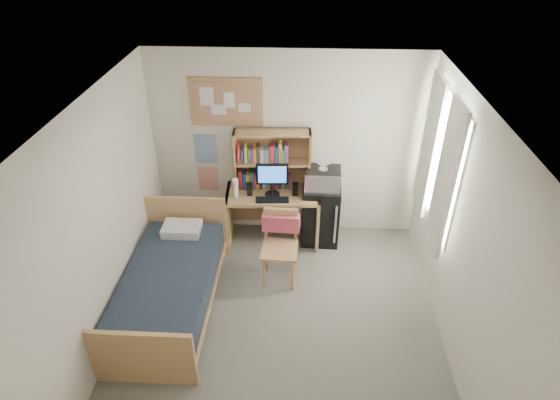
# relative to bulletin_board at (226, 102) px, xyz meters

# --- Properties ---
(floor) EXTENTS (3.60, 4.20, 0.02)m
(floor) POSITION_rel_bulletin_board_xyz_m (0.78, -2.08, -1.93)
(floor) COLOR slate
(floor) RESTS_ON ground
(ceiling) EXTENTS (3.60, 4.20, 0.02)m
(ceiling) POSITION_rel_bulletin_board_xyz_m (0.78, -2.08, 0.68)
(ceiling) COLOR white
(ceiling) RESTS_ON wall_back
(wall_back) EXTENTS (3.60, 0.04, 2.60)m
(wall_back) POSITION_rel_bulletin_board_xyz_m (0.78, 0.02, -0.62)
(wall_back) COLOR white
(wall_back) RESTS_ON floor
(wall_left) EXTENTS (0.04, 4.20, 2.60)m
(wall_left) POSITION_rel_bulletin_board_xyz_m (-1.02, -2.08, -0.62)
(wall_left) COLOR white
(wall_left) RESTS_ON floor
(wall_right) EXTENTS (0.04, 4.20, 2.60)m
(wall_right) POSITION_rel_bulletin_board_xyz_m (2.58, -2.08, -0.62)
(wall_right) COLOR white
(wall_right) RESTS_ON floor
(window_unit) EXTENTS (0.10, 1.40, 1.70)m
(window_unit) POSITION_rel_bulletin_board_xyz_m (2.53, -0.88, -0.32)
(window_unit) COLOR white
(window_unit) RESTS_ON wall_right
(curtain_left) EXTENTS (0.04, 0.55, 1.70)m
(curtain_left) POSITION_rel_bulletin_board_xyz_m (2.50, -1.28, -0.32)
(curtain_left) COLOR white
(curtain_left) RESTS_ON wall_right
(curtain_right) EXTENTS (0.04, 0.55, 1.70)m
(curtain_right) POSITION_rel_bulletin_board_xyz_m (2.50, -0.48, -0.32)
(curtain_right) COLOR white
(curtain_right) RESTS_ON wall_right
(bulletin_board) EXTENTS (0.94, 0.03, 0.64)m
(bulletin_board) POSITION_rel_bulletin_board_xyz_m (0.00, 0.00, 0.00)
(bulletin_board) COLOR tan
(bulletin_board) RESTS_ON wall_back
(poster_wave) EXTENTS (0.30, 0.01, 0.42)m
(poster_wave) POSITION_rel_bulletin_board_xyz_m (-0.32, 0.01, -0.67)
(poster_wave) COLOR #295DA4
(poster_wave) RESTS_ON wall_back
(poster_japan) EXTENTS (0.28, 0.01, 0.36)m
(poster_japan) POSITION_rel_bulletin_board_xyz_m (-0.32, 0.01, -1.14)
(poster_japan) COLOR red
(poster_japan) RESTS_ON wall_back
(desk) EXTENTS (1.28, 0.69, 0.78)m
(desk) POSITION_rel_bulletin_board_xyz_m (0.60, -0.32, -1.53)
(desk) COLOR tan
(desk) RESTS_ON floor
(desk_chair) EXTENTS (0.50, 0.50, 0.96)m
(desk_chair) POSITION_rel_bulletin_board_xyz_m (0.74, -1.15, -1.44)
(desk_chair) COLOR tan
(desk_chair) RESTS_ON floor
(mini_fridge) EXTENTS (0.53, 0.53, 0.86)m
(mini_fridge) POSITION_rel_bulletin_board_xyz_m (1.27, -0.26, -1.49)
(mini_fridge) COLOR black
(mini_fridge) RESTS_ON floor
(bed) EXTENTS (1.01, 2.00, 0.55)m
(bed) POSITION_rel_bulletin_board_xyz_m (-0.50, -1.71, -1.65)
(bed) COLOR #1A232F
(bed) RESTS_ON floor
(hutch) EXTENTS (1.01, 0.31, 0.82)m
(hutch) POSITION_rel_bulletin_board_xyz_m (0.59, -0.17, -0.73)
(hutch) COLOR tan
(hutch) RESTS_ON desk
(monitor) EXTENTS (0.42, 0.06, 0.44)m
(monitor) POSITION_rel_bulletin_board_xyz_m (0.61, -0.38, -0.92)
(monitor) COLOR black
(monitor) RESTS_ON desk
(keyboard) EXTENTS (0.44, 0.16, 0.02)m
(keyboard) POSITION_rel_bulletin_board_xyz_m (0.61, -0.52, -1.13)
(keyboard) COLOR black
(keyboard) RESTS_ON desk
(speaker_left) EXTENTS (0.08, 0.08, 0.18)m
(speaker_left) POSITION_rel_bulletin_board_xyz_m (0.31, -0.39, -1.05)
(speaker_left) COLOR black
(speaker_left) RESTS_ON desk
(speaker_right) EXTENTS (0.08, 0.08, 0.18)m
(speaker_right) POSITION_rel_bulletin_board_xyz_m (0.91, -0.36, -1.05)
(speaker_right) COLOR black
(speaker_right) RESTS_ON desk
(water_bottle) EXTENTS (0.08, 0.08, 0.26)m
(water_bottle) POSITION_rel_bulletin_board_xyz_m (0.13, -0.44, -1.01)
(water_bottle) COLOR silver
(water_bottle) RESTS_ON desk
(hoodie) EXTENTS (0.47, 0.16, 0.22)m
(hoodie) POSITION_rel_bulletin_board_xyz_m (0.75, -0.95, -1.18)
(hoodie) COLOR #E05566
(hoodie) RESTS_ON desk_chair
(microwave) EXTENTS (0.48, 0.37, 0.27)m
(microwave) POSITION_rel_bulletin_board_xyz_m (1.26, -0.28, -0.92)
(microwave) COLOR silver
(microwave) RESTS_ON mini_fridge
(desk_fan) EXTENTS (0.24, 0.24, 0.29)m
(desk_fan) POSITION_rel_bulletin_board_xyz_m (1.26, -0.28, -0.64)
(desk_fan) COLOR silver
(desk_fan) RESTS_ON microwave
(pillow) EXTENTS (0.47, 0.33, 0.11)m
(pillow) POSITION_rel_bulletin_board_xyz_m (-0.50, -0.96, -1.31)
(pillow) COLOR silver
(pillow) RESTS_ON bed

